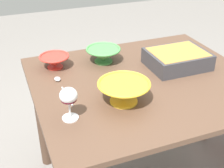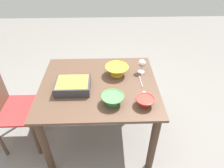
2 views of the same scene
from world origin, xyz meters
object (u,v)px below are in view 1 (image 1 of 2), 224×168
object	(u,v)px
dining_table	(143,103)
wine_glass	(69,98)
mixing_bowl	(55,61)
serving_spoon	(61,85)
small_bowl	(124,91)
serving_bowl	(103,54)
casserole_dish	(177,58)

from	to	relation	value
dining_table	wine_glass	xyz separation A→B (m)	(0.43, 0.19, 0.25)
mixing_bowl	serving_spoon	world-z (taller)	mixing_bowl
small_bowl	serving_bowl	size ratio (longest dim) A/B	1.21
dining_table	small_bowl	world-z (taller)	small_bowl
mixing_bowl	small_bowl	bearing A→B (deg)	115.33
dining_table	wine_glass	world-z (taller)	wine_glass
serving_bowl	serving_spoon	xyz separation A→B (m)	(0.29, 0.18, -0.04)
casserole_dish	mixing_bowl	world-z (taller)	casserole_dish
serving_bowl	serving_spoon	world-z (taller)	serving_bowl
casserole_dish	serving_bowl	xyz separation A→B (m)	(0.35, -0.20, -0.00)
mixing_bowl	wine_glass	bearing A→B (deg)	85.13
serving_spoon	mixing_bowl	bearing A→B (deg)	-94.67
dining_table	serving_bowl	world-z (taller)	serving_bowl
dining_table	mixing_bowl	world-z (taller)	mixing_bowl
mixing_bowl	serving_spoon	bearing A→B (deg)	85.33
small_bowl	wine_glass	bearing A→B (deg)	8.03
serving_bowl	serving_spoon	distance (m)	0.34
casserole_dish	mixing_bowl	xyz separation A→B (m)	(0.62, -0.23, -0.01)
casserole_dish	serving_spoon	bearing A→B (deg)	-1.44
mixing_bowl	casserole_dish	bearing A→B (deg)	159.99
casserole_dish	small_bowl	size ratio (longest dim) A/B	1.34
mixing_bowl	small_bowl	distance (m)	0.50
casserole_dish	serving_bowl	world-z (taller)	casserole_dish
wine_glass	dining_table	bearing A→B (deg)	-156.28
wine_glass	mixing_bowl	bearing A→B (deg)	-94.87
wine_glass	mixing_bowl	size ratio (longest dim) A/B	0.89
casserole_dish	small_bowl	distance (m)	0.47
serving_spoon	serving_bowl	bearing A→B (deg)	-147.49
wine_glass	casserole_dish	bearing A→B (deg)	-158.79
wine_glass	small_bowl	bearing A→B (deg)	-171.97
wine_glass	serving_bowl	world-z (taller)	wine_glass
serving_spoon	casserole_dish	bearing A→B (deg)	178.56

